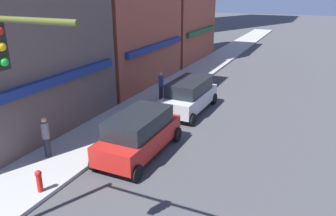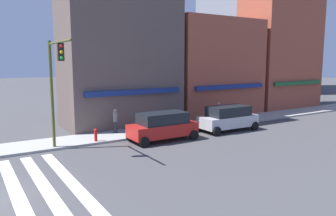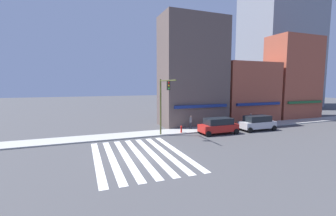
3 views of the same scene
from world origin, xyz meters
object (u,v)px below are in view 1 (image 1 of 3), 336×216
Objects in this scene: suv_red at (139,133)px; pedestrian_grey_coat at (46,137)px; pedestrian_blue_shirt at (161,85)px; suv_silver at (189,95)px; fire_hydrant at (39,180)px.

pedestrian_grey_coat is (-2.05, 3.35, 0.04)m from suv_red.
pedestrian_blue_shirt is at bearing 18.77° from suv_red.
suv_silver is 5.62× the size of fire_hydrant.
suv_red and suv_silver have the same top height.
fire_hydrant is (-4.15, 1.70, -0.42)m from suv_red.
pedestrian_blue_shirt is (1.01, 2.34, 0.04)m from suv_silver.
suv_red reaches higher than pedestrian_blue_shirt.
fire_hydrant is at bearing 157.91° from suv_red.
suv_silver is (5.95, 0.00, 0.00)m from suv_red.
suv_red is 2.66× the size of pedestrian_grey_coat.
suv_red is at bearing -179.11° from suv_silver.
suv_silver is 2.67× the size of pedestrian_grey_coat.
pedestrian_grey_coat is at bearing 150.66° from pedestrian_blue_shirt.
suv_red is 3.93m from pedestrian_grey_coat.
pedestrian_blue_shirt is (6.97, 2.34, 0.04)m from suv_red.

